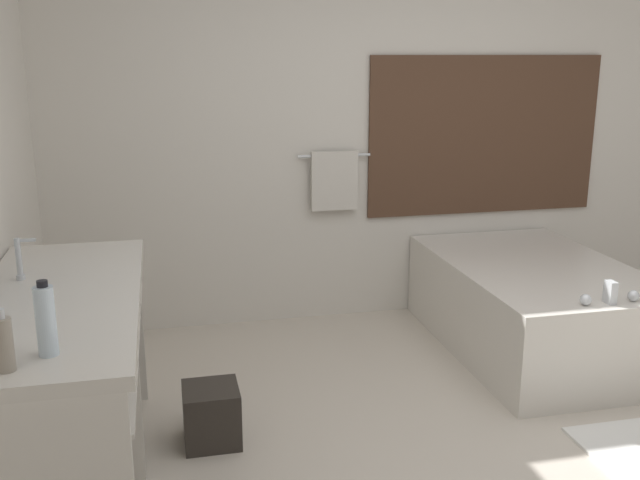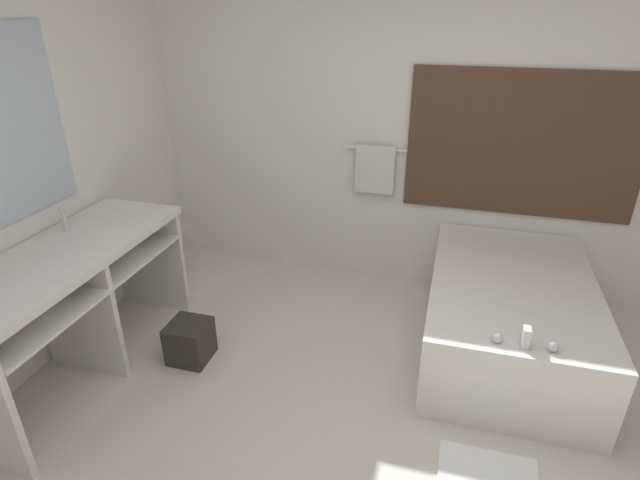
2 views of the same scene
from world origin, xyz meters
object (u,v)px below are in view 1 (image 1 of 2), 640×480
water_bottle_1 (46,320)px  soap_dispenser (4,344)px  bathtub (534,302)px  waste_bin (211,415)px

water_bottle_1 → soap_dispenser: (-0.11, -0.10, -0.03)m
bathtub → water_bottle_1: 3.14m
bathtub → soap_dispenser: 3.27m
bathtub → waste_bin: 2.19m
water_bottle_1 → soap_dispenser: water_bottle_1 is taller
bathtub → waste_bin: (-2.07, -0.70, -0.16)m
bathtub → soap_dispenser: soap_dispenser is taller
soap_dispenser → waste_bin: soap_dispenser is taller
water_bottle_1 → waste_bin: 1.35m
soap_dispenser → water_bottle_1: bearing=41.1°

